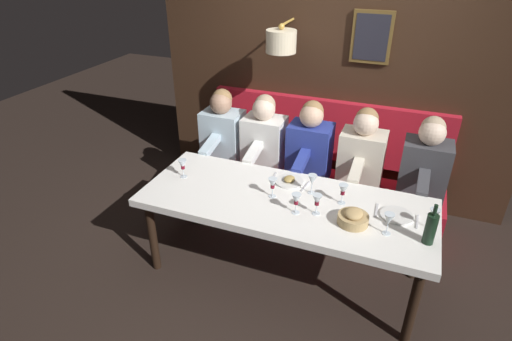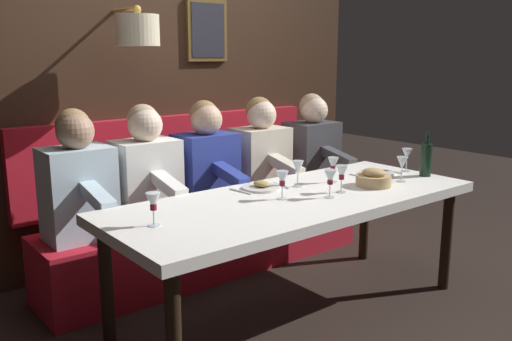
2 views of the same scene
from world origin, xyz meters
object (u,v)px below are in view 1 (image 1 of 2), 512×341
Objects in this scene: diner_nearest at (425,163)px; wine_glass_2 at (343,190)px; wine_bottle at (431,228)px; bread_bowl at (353,218)px; wine_glass_3 at (183,165)px; wine_glass_7 at (317,201)px; diner_middle at (310,144)px; diner_near at (362,153)px; wine_glass_0 at (296,200)px; diner_far at (264,137)px; diner_farthest at (222,130)px; wine_glass_1 at (434,215)px; wine_glass_5 at (312,180)px; dining_table at (285,207)px; wine_glass_4 at (273,184)px; wine_glass_6 at (389,220)px.

wine_glass_2 is (-0.77, 0.57, 0.04)m from diner_nearest.
bread_bowl is at bearing 86.54° from wine_bottle.
wine_glass_3 is 1.19m from wine_glass_7.
wine_bottle is (-1.03, -1.09, 0.04)m from diner_middle.
diner_near is at bearing -57.68° from wine_glass_3.
wine_glass_7 is at bearing -72.87° from wine_glass_0.
wine_glass_3 is 0.75× the size of bread_bowl.
wine_glass_7 is (-0.12, -1.19, -0.00)m from wine_glass_3.
diner_nearest and diner_far have the same top height.
diner_near is 4.82× the size of wine_glass_0.
diner_farthest is 0.86m from wine_glass_3.
wine_glass_1 is 1.00× the size of wine_glass_5.
diner_far is at bearing 29.93° from dining_table.
wine_glass_4 is at bearing -155.49° from diner_far.
wine_bottle reaches higher than wine_glass_6.
wine_glass_0 is 1.00× the size of wine_glass_5.
wine_glass_0 is at bearing 93.32° from bread_bowl.
wine_glass_3 is at bearing 85.09° from wine_bottle.
diner_farthest is 2.20m from wine_glass_1.
wine_glass_4 is 1.00× the size of wine_glass_5.
diner_near is 4.82× the size of wine_glass_2.
diner_middle is 0.88m from wine_glass_4.
wine_glass_5 is (0.16, -0.27, 0.00)m from wine_glass_4.
diner_far is 4.82× the size of wine_glass_3.
diner_nearest is 1.00× the size of diner_near.
wine_glass_0 is at bearing 131.06° from wine_glass_2.
wine_glass_5 is (0.17, -0.16, 0.18)m from dining_table.
diner_middle is 4.82× the size of wine_glass_5.
wine_glass_6 is 0.25m from bread_bowl.
wine_glass_7 is at bearing 98.41° from wine_glass_1.
wine_glass_0 is 0.39m from wine_glass_2.
diner_near is at bearing 90.00° from diner_nearest.
wine_glass_1 is 0.55m from bread_bowl.
wine_glass_2 is 1.00× the size of wine_glass_7.
wine_bottle is at bearing -112.54° from wine_glass_2.
diner_farthest reaches higher than wine_glass_1.
diner_far is 4.82× the size of wine_glass_6.
diner_farthest is at bearing 2.78° from wine_glass_3.
diner_near reaches higher than wine_glass_4.
bread_bowl is at bearing -133.57° from diner_far.
diner_nearest reaches higher than dining_table.
diner_middle is at bearing 38.60° from wine_glass_6.
wine_glass_3 is at bearing 84.59° from bread_bowl.
diner_nearest is at bearing -90.00° from diner_far.
diner_middle and diner_farthest have the same top height.
diner_near is 1.06m from wine_glass_1.
wine_glass_3 is 0.55× the size of wine_bottle.
wine_glass_5 is at bearing 52.78° from bread_bowl.
diner_farthest is 1.58m from wine_glass_2.
diner_farthest is (0.88, 0.96, 0.14)m from dining_table.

